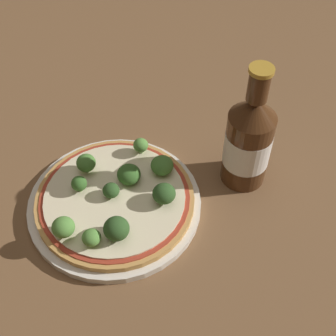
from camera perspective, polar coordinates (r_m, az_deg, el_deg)
The scene contains 14 objects.
ground_plane at distance 0.73m, azimuth -7.91°, elevation -3.20°, with size 3.00×3.00×0.00m, color brown.
plate at distance 0.71m, azimuth -6.50°, elevation -4.36°, with size 0.26×0.26×0.01m.
pizza at distance 0.69m, azimuth -6.49°, elevation -3.77°, with size 0.24×0.24×0.01m.
broccoli_floret_0 at distance 0.70m, azimuth -4.79°, elevation -0.78°, with size 0.04×0.04×0.03m.
broccoli_floret_1 at distance 0.67m, azimuth -0.48°, elevation -3.14°, with size 0.03×0.03×0.03m.
broccoli_floret_2 at distance 0.73m, azimuth -3.35°, elevation 2.78°, with size 0.02×0.02×0.03m.
broccoli_floret_3 at distance 0.71m, azimuth -9.96°, elevation 0.60°, with size 0.03×0.03×0.03m.
broccoli_floret_4 at distance 0.70m, azimuth -0.72°, elevation 0.32°, with size 0.03×0.03×0.03m.
broccoli_floret_5 at distance 0.69m, azimuth -10.79°, elevation -1.87°, with size 0.02×0.02×0.03m.
broccoli_floret_6 at distance 0.64m, azimuth -6.31°, elevation -7.37°, with size 0.04×0.04×0.03m.
broccoli_floret_7 at distance 0.65m, azimuth -12.64°, elevation -7.06°, with size 0.03×0.03×0.03m.
broccoli_floret_8 at distance 0.64m, azimuth -9.31°, elevation -8.37°, with size 0.03×0.03×0.02m.
broccoli_floret_9 at distance 0.68m, azimuth -6.95°, elevation -2.74°, with size 0.02×0.02×0.02m.
beer_bottle at distance 0.69m, azimuth 9.78°, elevation 3.33°, with size 0.07×0.07×0.21m.
Camera 1 is at (-0.07, -0.44, 0.57)m, focal length 50.00 mm.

